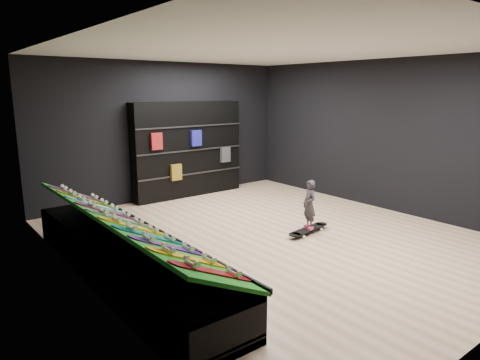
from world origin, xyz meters
TOP-DOWN VIEW (x-y plane):
  - floor at (0.00, 0.00)m, footprint 6.00×7.00m
  - ceiling at (0.00, 0.00)m, footprint 6.00×7.00m
  - wall_back at (0.00, 3.50)m, footprint 6.00×0.02m
  - wall_left at (-3.00, 0.00)m, footprint 0.02×7.00m
  - wall_right at (3.00, 0.00)m, footprint 0.02×7.00m
  - display_rack at (-2.55, 0.00)m, footprint 0.90×4.50m
  - turf_ramp at (-2.50, 0.00)m, footprint 0.92×4.50m
  - back_shelving at (0.45, 3.32)m, footprint 2.68×0.31m
  - floor_skateboard at (0.62, -0.26)m, footprint 1.00×0.35m
  - child at (0.62, -0.26)m, footprint 0.19×0.22m
  - display_board_0 at (-2.49, -1.90)m, footprint 0.93×0.22m
  - display_board_1 at (-2.49, -1.48)m, footprint 0.93×0.22m
  - display_board_2 at (-2.49, -1.06)m, footprint 0.93×0.22m
  - display_board_3 at (-2.49, -0.63)m, footprint 0.93×0.22m
  - display_board_4 at (-2.49, -0.21)m, footprint 0.93×0.22m
  - display_board_5 at (-2.49, 0.21)m, footprint 0.93×0.22m
  - display_board_6 at (-2.49, 0.63)m, footprint 0.93×0.22m
  - display_board_7 at (-2.49, 1.06)m, footprint 0.93×0.22m
  - display_board_8 at (-2.49, 1.48)m, footprint 0.93×0.22m
  - display_board_9 at (-2.49, 1.90)m, footprint 0.93×0.22m

SIDE VIEW (x-z plane):
  - floor at x=0.00m, z-range -0.01..0.01m
  - floor_skateboard at x=0.62m, z-range 0.00..0.09m
  - display_rack at x=-2.55m, z-range 0.00..0.50m
  - child at x=0.62m, z-range 0.09..0.59m
  - turf_ramp at x=-2.50m, z-range 0.48..0.94m
  - display_board_0 at x=-2.49m, z-range 0.49..0.99m
  - display_board_1 at x=-2.49m, z-range 0.49..0.99m
  - display_board_2 at x=-2.49m, z-range 0.49..0.99m
  - display_board_3 at x=-2.49m, z-range 0.49..0.99m
  - display_board_4 at x=-2.49m, z-range 0.49..0.99m
  - display_board_5 at x=-2.49m, z-range 0.49..0.99m
  - display_board_6 at x=-2.49m, z-range 0.49..0.99m
  - display_board_7 at x=-2.49m, z-range 0.49..0.99m
  - display_board_8 at x=-2.49m, z-range 0.49..0.99m
  - display_board_9 at x=-2.49m, z-range 0.49..0.99m
  - back_shelving at x=0.45m, z-range 0.00..2.14m
  - wall_back at x=0.00m, z-range 0.00..3.00m
  - wall_left at x=-3.00m, z-range 0.00..3.00m
  - wall_right at x=3.00m, z-range 0.00..3.00m
  - ceiling at x=0.00m, z-range 3.00..3.00m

